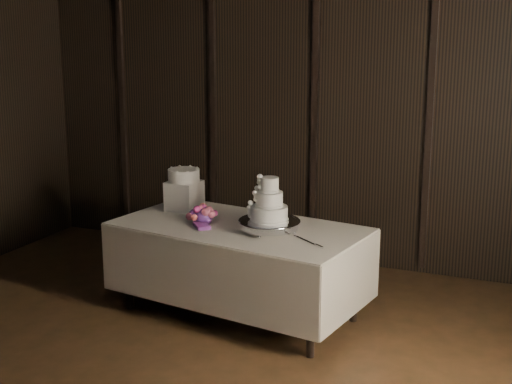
{
  "coord_description": "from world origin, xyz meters",
  "views": [
    {
      "loc": [
        2.17,
        -3.1,
        2.32
      ],
      "look_at": [
        0.05,
        1.88,
        1.05
      ],
      "focal_mm": 50.0,
      "sensor_mm": 36.0,
      "label": 1
    }
  ],
  "objects_px": {
    "wedding_cake": "(266,204)",
    "small_cake": "(184,175)",
    "bouquet": "(203,215)",
    "box_pedestal": "(184,196)",
    "display_table": "(239,266)",
    "cake_stand": "(269,226)"
  },
  "relations": [
    {
      "from": "bouquet",
      "to": "cake_stand",
      "type": "bearing_deg",
      "value": -2.02
    },
    {
      "from": "bouquet",
      "to": "box_pedestal",
      "type": "relative_size",
      "value": 1.52
    },
    {
      "from": "wedding_cake",
      "to": "small_cake",
      "type": "xyz_separation_m",
      "value": [
        -0.91,
        0.36,
        0.08
      ]
    },
    {
      "from": "box_pedestal",
      "to": "small_cake",
      "type": "bearing_deg",
      "value": 0.0
    },
    {
      "from": "wedding_cake",
      "to": "small_cake",
      "type": "distance_m",
      "value": 0.98
    },
    {
      "from": "bouquet",
      "to": "box_pedestal",
      "type": "bearing_deg",
      "value": 136.79
    },
    {
      "from": "box_pedestal",
      "to": "small_cake",
      "type": "relative_size",
      "value": 0.96
    },
    {
      "from": "display_table",
      "to": "cake_stand",
      "type": "xyz_separation_m",
      "value": [
        0.29,
        -0.06,
        0.39
      ]
    },
    {
      "from": "bouquet",
      "to": "display_table",
      "type": "bearing_deg",
      "value": 7.96
    },
    {
      "from": "cake_stand",
      "to": "bouquet",
      "type": "distance_m",
      "value": 0.59
    },
    {
      "from": "wedding_cake",
      "to": "box_pedestal",
      "type": "distance_m",
      "value": 0.98
    },
    {
      "from": "display_table",
      "to": "box_pedestal",
      "type": "xyz_separation_m",
      "value": [
        -0.64,
        0.28,
        0.47
      ]
    },
    {
      "from": "wedding_cake",
      "to": "bouquet",
      "type": "relative_size",
      "value": 0.87
    },
    {
      "from": "bouquet",
      "to": "small_cake",
      "type": "distance_m",
      "value": 0.53
    },
    {
      "from": "wedding_cake",
      "to": "box_pedestal",
      "type": "xyz_separation_m",
      "value": [
        -0.91,
        0.36,
        -0.1
      ]
    },
    {
      "from": "cake_stand",
      "to": "bouquet",
      "type": "bearing_deg",
      "value": 177.98
    },
    {
      "from": "display_table",
      "to": "small_cake",
      "type": "height_order",
      "value": "small_cake"
    },
    {
      "from": "cake_stand",
      "to": "box_pedestal",
      "type": "bearing_deg",
      "value": 159.73
    },
    {
      "from": "bouquet",
      "to": "small_cake",
      "type": "height_order",
      "value": "small_cake"
    },
    {
      "from": "cake_stand",
      "to": "box_pedestal",
      "type": "xyz_separation_m",
      "value": [
        -0.93,
        0.34,
        0.08
      ]
    },
    {
      "from": "cake_stand",
      "to": "display_table",
      "type": "bearing_deg",
      "value": 167.75
    },
    {
      "from": "wedding_cake",
      "to": "small_cake",
      "type": "height_order",
      "value": "wedding_cake"
    }
  ]
}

